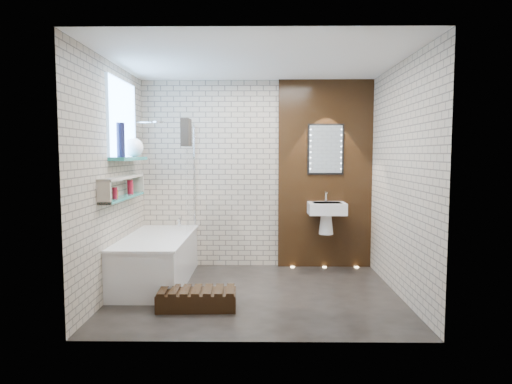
{
  "coord_description": "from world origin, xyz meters",
  "views": [
    {
      "loc": [
        0.05,
        -4.95,
        1.58
      ],
      "look_at": [
        0.0,
        0.15,
        1.15
      ],
      "focal_mm": 31.33,
      "sensor_mm": 36.0,
      "label": 1
    }
  ],
  "objects_px": {
    "bathtub": "(157,259)",
    "led_mirror": "(326,149)",
    "washbasin": "(327,213)",
    "walnut_step": "(197,300)",
    "bath_screen": "(190,177)"
  },
  "relations": [
    {
      "from": "washbasin",
      "to": "walnut_step",
      "type": "bearing_deg",
      "value": -134.85
    },
    {
      "from": "bathtub",
      "to": "washbasin",
      "type": "height_order",
      "value": "washbasin"
    },
    {
      "from": "bath_screen",
      "to": "washbasin",
      "type": "xyz_separation_m",
      "value": [
        1.82,
        0.18,
        -0.49
      ]
    },
    {
      "from": "bath_screen",
      "to": "washbasin",
      "type": "bearing_deg",
      "value": 5.78
    },
    {
      "from": "bath_screen",
      "to": "washbasin",
      "type": "distance_m",
      "value": 1.89
    },
    {
      "from": "led_mirror",
      "to": "walnut_step",
      "type": "xyz_separation_m",
      "value": [
        -1.55,
        -1.72,
        -1.56
      ]
    },
    {
      "from": "washbasin",
      "to": "walnut_step",
      "type": "height_order",
      "value": "washbasin"
    },
    {
      "from": "washbasin",
      "to": "bath_screen",
      "type": "bearing_deg",
      "value": -174.22
    },
    {
      "from": "bathtub",
      "to": "led_mirror",
      "type": "relative_size",
      "value": 2.49
    },
    {
      "from": "bath_screen",
      "to": "walnut_step",
      "type": "xyz_separation_m",
      "value": [
        0.27,
        -1.37,
        -1.19
      ]
    },
    {
      "from": "bath_screen",
      "to": "washbasin",
      "type": "height_order",
      "value": "bath_screen"
    },
    {
      "from": "bath_screen",
      "to": "walnut_step",
      "type": "distance_m",
      "value": 1.84
    },
    {
      "from": "washbasin",
      "to": "walnut_step",
      "type": "xyz_separation_m",
      "value": [
        -1.55,
        -1.56,
        -0.7
      ]
    },
    {
      "from": "bath_screen",
      "to": "led_mirror",
      "type": "bearing_deg",
      "value": 10.66
    },
    {
      "from": "bath_screen",
      "to": "led_mirror",
      "type": "distance_m",
      "value": 1.89
    }
  ]
}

